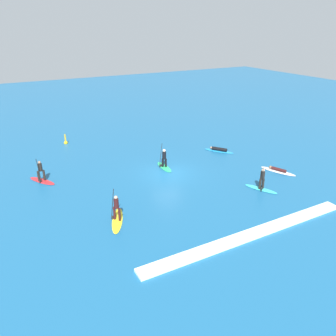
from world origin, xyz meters
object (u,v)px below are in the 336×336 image
Objects in this scene: surfer_on_white_board at (278,170)px; surfer_on_yellow_board at (117,214)px; surfer_on_red_board at (41,175)px; surfer_on_teal_board at (262,183)px; surfer_on_blue_board at (219,150)px; surfer_on_green_board at (164,162)px; marker_buoy at (66,142)px.

surfer_on_yellow_board is at bearing 71.65° from surfer_on_white_board.
surfer_on_yellow_board reaches higher than surfer_on_white_board.
surfer_on_red_board reaches higher than surfer_on_teal_board.
surfer_on_blue_board is 8.96m from surfer_on_teal_board.
surfer_on_teal_board is (4.67, -7.63, -0.01)m from surfer_on_green_board.
surfer_on_green_board is at bearing 46.49° from surfer_on_red_board.
surfer_on_yellow_board is at bearing -120.32° from surfer_on_teal_board.
surfer_on_yellow_board is 11.73m from surfer_on_teal_board.
surfer_on_teal_board is at bearing -144.75° from surfer_on_green_board.
surfer_on_teal_board is 21.69m from marker_buoy.
surfer_on_blue_board is (17.31, -1.23, -0.39)m from surfer_on_red_board.
marker_buoy is at bearing 124.41° from surfer_on_red_board.
surfer_on_teal_board is (11.68, -1.12, 0.04)m from surfer_on_yellow_board.
surfer_on_green_board is at bearing -59.83° from marker_buoy.
marker_buoy is (0.60, 17.53, -0.29)m from surfer_on_yellow_board.
surfer_on_yellow_board reaches higher than marker_buoy.
surfer_on_white_board is at bearing -120.07° from surfer_on_green_board.
surfer_on_yellow_board reaches higher than surfer_on_teal_board.
surfer_on_blue_board is at bearing -8.66° from surfer_on_white_board.
surfer_on_yellow_board is at bearing -91.97° from marker_buoy.
marker_buoy is at bearing 20.26° from surfer_on_white_board.
marker_buoy is (-14.87, 16.69, 0.09)m from surfer_on_white_board.
surfer_on_green_board is 10.61m from surfer_on_red_board.
surfer_on_red_board is at bearing 81.50° from surfer_on_green_board.
marker_buoy is at bearing -174.15° from surfer_on_teal_board.
surfer_on_white_board is (15.48, 0.84, -0.38)m from surfer_on_yellow_board.
surfer_on_teal_board is 2.25× the size of marker_buoy.
surfer_on_yellow_board is at bearing 83.49° from surfer_on_blue_board.
surfer_on_yellow_board is 17.54m from marker_buoy.
surfer_on_blue_board is 6.87m from surfer_on_white_board.
surfer_on_green_board is at bearing -22.49° from surfer_on_yellow_board.
surfer_on_green_board reaches higher than marker_buoy.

